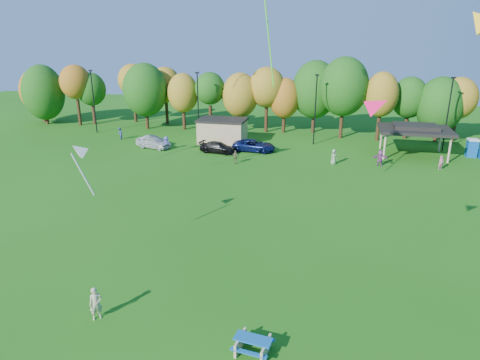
% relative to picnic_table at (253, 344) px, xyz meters
% --- Properties ---
extents(ground, '(160.00, 160.00, 0.00)m').
position_rel_picnic_table_xyz_m(ground, '(-1.93, 0.54, -0.43)').
color(ground, '#19600F').
rests_on(ground, ground).
extents(tree_line, '(93.57, 10.55, 11.15)m').
position_rel_picnic_table_xyz_m(tree_line, '(-2.96, 46.05, 5.48)').
color(tree_line, black).
rests_on(tree_line, ground).
extents(lamp_posts, '(64.50, 0.25, 9.09)m').
position_rel_picnic_table_xyz_m(lamp_posts, '(0.07, 40.54, 4.47)').
color(lamp_posts, black).
rests_on(lamp_posts, ground).
extents(utility_building, '(6.30, 4.30, 3.25)m').
position_rel_picnic_table_xyz_m(utility_building, '(-11.93, 38.54, 1.21)').
color(utility_building, tan).
rests_on(utility_building, ground).
extents(pavilion, '(8.20, 6.20, 3.77)m').
position_rel_picnic_table_xyz_m(pavilion, '(12.07, 37.54, 2.79)').
color(pavilion, tan).
rests_on(pavilion, ground).
extents(picnic_table, '(1.90, 1.64, 0.75)m').
position_rel_picnic_table_xyz_m(picnic_table, '(0.00, 0.00, 0.00)').
color(picnic_table, tan).
rests_on(picnic_table, ground).
extents(kite_flyer, '(0.77, 0.74, 1.78)m').
position_rel_picnic_table_xyz_m(kite_flyer, '(-8.27, 0.60, 0.46)').
color(kite_flyer, '#B8AB8A').
rests_on(kite_flyer, ground).
extents(car_a, '(4.77, 2.82, 1.52)m').
position_rel_picnic_table_xyz_m(car_a, '(-19.76, 33.69, 0.33)').
color(car_a, silver).
rests_on(car_a, ground).
extents(car_b, '(4.22, 1.93, 1.34)m').
position_rel_picnic_table_xyz_m(car_b, '(-20.43, 34.78, 0.24)').
color(car_b, '#9F9FA4').
rests_on(car_b, ground).
extents(car_c, '(5.39, 2.72, 1.46)m').
position_rel_picnic_table_xyz_m(car_c, '(-6.93, 35.14, 0.30)').
color(car_c, '#0D174E').
rests_on(car_c, ground).
extents(car_d, '(4.84, 2.51, 1.34)m').
position_rel_picnic_table_xyz_m(car_d, '(-11.11, 33.42, 0.24)').
color(car_d, black).
rests_on(car_d, ground).
extents(far_person_0, '(0.94, 0.48, 1.54)m').
position_rel_picnic_table_xyz_m(far_person_0, '(-7.94, 29.37, 0.34)').
color(far_person_0, olive).
rests_on(far_person_0, ground).
extents(far_person_1, '(0.66, 0.55, 1.54)m').
position_rel_picnic_table_xyz_m(far_person_1, '(14.22, 32.13, 0.34)').
color(far_person_1, '#C85E8A').
rests_on(far_person_1, ground).
extents(far_person_2, '(1.30, 1.13, 1.74)m').
position_rel_picnic_table_xyz_m(far_person_2, '(-17.81, 33.18, 0.44)').
color(far_person_2, '#5656BE').
rests_on(far_person_2, ground).
extents(far_person_3, '(1.72, 0.61, 1.83)m').
position_rel_picnic_table_xyz_m(far_person_3, '(7.90, 32.07, 0.48)').
color(far_person_3, '#9C4191').
rests_on(far_person_3, ground).
extents(far_person_4, '(0.83, 0.95, 1.67)m').
position_rel_picnic_table_xyz_m(far_person_4, '(-26.35, 37.19, 0.40)').
color(far_person_4, '#4F5AAE').
rests_on(far_person_4, ground).
extents(far_person_5, '(1.00, 0.97, 1.73)m').
position_rel_picnic_table_xyz_m(far_person_5, '(2.89, 31.61, 0.43)').
color(far_person_5, '#7FA470').
rests_on(far_person_5, ground).
extents(kite_3, '(3.19, 2.49, 5.55)m').
position_rel_picnic_table_xyz_m(kite_3, '(9.92, 10.24, 14.05)').
color(kite_3, yellow).
extents(kite_7, '(1.80, 1.91, 3.42)m').
position_rel_picnic_table_xyz_m(kite_7, '(-12.34, 6.66, 6.66)').
color(kite_7, white).
extents(kite_13, '(1.42, 1.19, 1.28)m').
position_rel_picnic_table_xyz_m(kite_13, '(4.68, 3.40, 10.52)').
color(kite_13, '#F00D4F').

